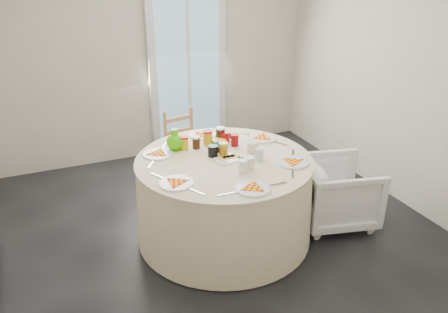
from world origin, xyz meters
name	(u,v)px	position (x,y,z in m)	size (l,w,h in m)	color
floor	(218,230)	(0.00, 0.00, 0.00)	(4.00, 4.00, 0.00)	black
wall_back	(155,54)	(0.00, 2.00, 1.30)	(4.00, 0.02, 2.60)	#BCB5A3
wall_right	(403,75)	(2.00, 0.00, 1.30)	(0.02, 4.00, 2.60)	#BCB5A3
glass_door	(188,72)	(0.40, 1.95, 1.05)	(1.00, 0.08, 2.10)	silver
table	(224,199)	(0.02, -0.09, 0.38)	(1.59, 1.59, 0.81)	beige
wooden_chair	(186,146)	(0.03, 1.00, 0.47)	(0.39, 0.37, 0.86)	#A77649
armchair	(337,186)	(1.11, -0.30, 0.39)	(0.68, 0.64, 0.70)	white
place_settings	(224,160)	(0.02, -0.09, 0.77)	(1.45, 1.45, 0.03)	white
jar_cluster	(209,143)	(-0.01, 0.19, 0.82)	(0.52, 0.26, 0.15)	olive
butter_tub	(218,143)	(0.11, 0.24, 0.79)	(0.13, 0.09, 0.05)	#07699F
green_pitcher	(175,140)	(-0.31, 0.27, 0.87)	(0.15, 0.15, 0.20)	#44CA02
cheese_platter	(229,160)	(0.06, -0.11, 0.77)	(0.26, 0.17, 0.03)	white
mugs_glasses	(237,154)	(0.14, -0.11, 0.81)	(0.66, 0.66, 0.12)	#A69E9C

